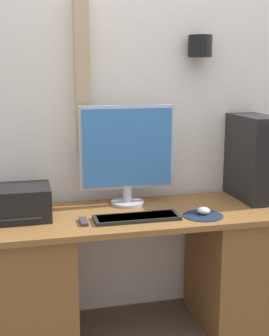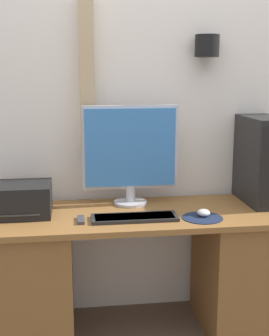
{
  "view_description": "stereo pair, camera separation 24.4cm",
  "coord_description": "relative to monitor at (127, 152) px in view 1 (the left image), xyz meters",
  "views": [
    {
      "loc": [
        -0.59,
        -2.03,
        1.45
      ],
      "look_at": [
        -0.03,
        0.29,
        0.95
      ],
      "focal_mm": 50.0,
      "sensor_mm": 36.0,
      "label": 1
    },
    {
      "loc": [
        -0.35,
        -2.07,
        1.45
      ],
      "look_at": [
        -0.03,
        0.29,
        0.95
      ],
      "focal_mm": 50.0,
      "sensor_mm": 36.0,
      "label": 2
    }
  ],
  "objects": [
    {
      "name": "keyboard",
      "position": [
        -0.02,
        -0.29,
        -0.29
      ],
      "size": [
        0.44,
        0.14,
        0.02
      ],
      "color": "black",
      "rests_on": "desk"
    },
    {
      "name": "mousepad",
      "position": [
        0.33,
        -0.31,
        -0.3
      ],
      "size": [
        0.21,
        0.21,
        0.0
      ],
      "color": "#19233D",
      "rests_on": "desk"
    },
    {
      "name": "monitor",
      "position": [
        0.0,
        0.0,
        0.0
      ],
      "size": [
        0.53,
        0.19,
        0.56
      ],
      "color": "#B7B7BC",
      "rests_on": "desk"
    },
    {
      "name": "computer_tower",
      "position": [
        0.75,
        -0.06,
        -0.06
      ],
      "size": [
        0.2,
        0.4,
        0.49
      ],
      "color": "black",
      "rests_on": "desk"
    },
    {
      "name": "printer",
      "position": [
        -0.61,
        -0.13,
        -0.22
      ],
      "size": [
        0.35,
        0.27,
        0.17
      ],
      "color": "black",
      "rests_on": "desk"
    },
    {
      "name": "mouse",
      "position": [
        0.35,
        -0.29,
        -0.28
      ],
      "size": [
        0.07,
        0.07,
        0.04
      ],
      "color": "silver",
      "rests_on": "mousepad"
    },
    {
      "name": "remote_control",
      "position": [
        -0.29,
        -0.28,
        -0.29
      ],
      "size": [
        0.04,
        0.12,
        0.02
      ],
      "color": "#38383D",
      "rests_on": "desk"
    },
    {
      "name": "desk",
      "position": [
        0.03,
        -0.17,
        -0.64
      ],
      "size": [
        1.7,
        0.59,
        0.71
      ],
      "color": "brown",
      "rests_on": "ground_plane"
    },
    {
      "name": "wall_back",
      "position": [
        0.02,
        0.18,
        0.35
      ],
      "size": [
        6.4,
        0.19,
        2.7
      ],
      "color": "white",
      "rests_on": "ground_plane"
    }
  ]
}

